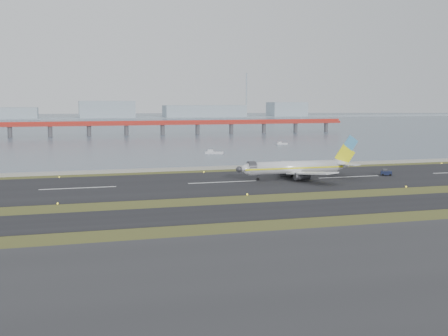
# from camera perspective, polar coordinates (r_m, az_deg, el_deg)

# --- Properties ---
(ground) EXTENTS (1000.00, 1000.00, 0.00)m
(ground) POSITION_cam_1_polar(r_m,az_deg,el_deg) (131.91, 3.38, -3.32)
(ground) COLOR #314117
(ground) RESTS_ON ground
(apron_strip) EXTENTS (1000.00, 50.00, 0.10)m
(apron_strip) POSITION_cam_1_polar(r_m,az_deg,el_deg) (83.33, 16.09, -9.67)
(apron_strip) COLOR #2A2A2C
(apron_strip) RESTS_ON ground
(taxiway_strip) EXTENTS (1000.00, 18.00, 0.10)m
(taxiway_strip) POSITION_cam_1_polar(r_m,az_deg,el_deg) (120.84, 5.26, -4.26)
(taxiway_strip) COLOR black
(taxiway_strip) RESTS_ON ground
(runway_strip) EXTENTS (1000.00, 45.00, 0.10)m
(runway_strip) POSITION_cam_1_polar(r_m,az_deg,el_deg) (160.16, -0.15, -1.46)
(runway_strip) COLOR black
(runway_strip) RESTS_ON ground
(seawall) EXTENTS (1000.00, 2.50, 1.00)m
(seawall) POSITION_cam_1_polar(r_m,az_deg,el_deg) (188.90, -2.61, -0.04)
(seawall) COLOR #9A9994
(seawall) RESTS_ON ground
(bay_water) EXTENTS (1400.00, 800.00, 1.30)m
(bay_water) POSITION_cam_1_polar(r_m,az_deg,el_deg) (584.58, -11.65, 4.51)
(bay_water) COLOR #475765
(bay_water) RESTS_ON ground
(red_pier) EXTENTS (260.00, 5.00, 10.20)m
(red_pier) POSITION_cam_1_polar(r_m,az_deg,el_deg) (378.14, -6.27, 4.46)
(red_pier) COLOR #A7261C
(red_pier) RESTS_ON ground
(far_shoreline) EXTENTS (1400.00, 80.00, 60.50)m
(far_shoreline) POSITION_cam_1_polar(r_m,az_deg,el_deg) (744.88, -11.53, 5.48)
(far_shoreline) COLOR #95A5B0
(far_shoreline) RESTS_ON ground
(airliner) EXTENTS (38.52, 32.89, 12.80)m
(airliner) POSITION_cam_1_polar(r_m,az_deg,el_deg) (168.44, 7.49, 0.06)
(airliner) COLOR silver
(airliner) RESTS_ON ground
(pushback_tug) EXTENTS (3.71, 3.01, 2.08)m
(pushback_tug) POSITION_cam_1_polar(r_m,az_deg,el_deg) (181.18, 16.14, -0.45)
(pushback_tug) COLOR #121933
(pushback_tug) RESTS_ON ground
(workboat_near) EXTENTS (8.15, 5.39, 1.90)m
(workboat_near) POSITION_cam_1_polar(r_m,az_deg,el_deg) (244.42, -1.06, 1.58)
(workboat_near) COLOR silver
(workboat_near) RESTS_ON ground
(workboat_far) EXTENTS (6.32, 2.60, 1.49)m
(workboat_far) POSITION_cam_1_polar(r_m,az_deg,el_deg) (297.21, 5.84, 2.48)
(workboat_far) COLOR silver
(workboat_far) RESTS_ON ground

